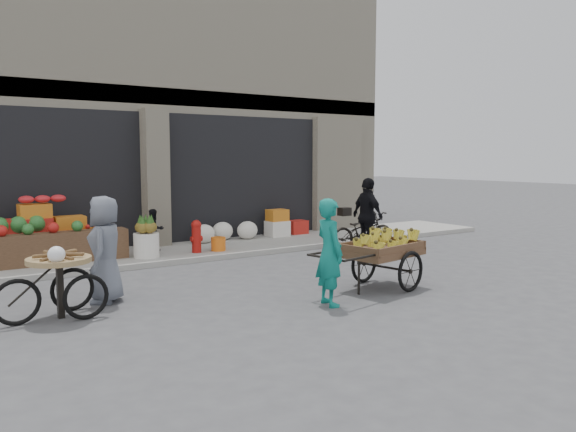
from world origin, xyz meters
TOP-DOWN VIEW (x-y plane):
  - ground at (0.00, 0.00)m, footprint 80.00×80.00m
  - sidewalk at (0.00, 4.10)m, footprint 18.00×2.20m
  - building at (0.00, 8.03)m, footprint 14.00×6.45m
  - fruit_display at (-2.48, 4.38)m, footprint 3.10×1.12m
  - pineapple_bin at (-0.75, 3.60)m, footprint 0.52×0.52m
  - fire_hydrant at (0.35, 3.55)m, footprint 0.22×0.22m
  - orange_bucket at (0.85, 3.50)m, footprint 0.32×0.32m
  - right_bay_goods at (2.61, 4.70)m, footprint 3.35×0.60m
  - seated_person at (-0.35, 4.20)m, footprint 0.51×0.43m
  - banana_cart at (1.64, -0.79)m, footprint 2.39×1.30m
  - vendor_woman at (0.32, -1.13)m, footprint 0.47×0.63m
  - tricycle_cart at (-3.13, 0.37)m, footprint 1.44×0.91m
  - vendor_grey at (-2.35, 0.89)m, footprint 0.83×0.93m
  - bicycle at (4.00, 2.30)m, footprint 1.76×0.76m
  - cyclist at (3.80, 1.90)m, footprint 0.51×1.04m

SIDE VIEW (x-z plane):
  - ground at x=0.00m, z-range 0.00..0.00m
  - sidewalk at x=0.00m, z-range 0.00..0.12m
  - orange_bucket at x=0.85m, z-range 0.12..0.42m
  - pineapple_bin at x=-0.75m, z-range 0.12..0.62m
  - right_bay_goods at x=2.61m, z-range 0.06..0.76m
  - bicycle at x=4.00m, z-range 0.00..0.90m
  - fire_hydrant at x=0.35m, z-range 0.15..0.86m
  - tricycle_cart at x=-3.13m, z-range 0.09..1.04m
  - seated_person at x=-0.35m, z-range 0.12..1.05m
  - fruit_display at x=-2.48m, z-range 0.05..1.29m
  - banana_cart at x=1.64m, z-range 0.22..1.16m
  - vendor_woman at x=0.32m, z-range 0.00..1.58m
  - vendor_grey at x=-2.35m, z-range 0.00..1.61m
  - cyclist at x=3.80m, z-range 0.00..1.72m
  - building at x=0.00m, z-range -0.13..6.87m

